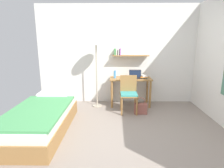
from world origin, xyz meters
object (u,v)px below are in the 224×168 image
(desk_chair, at_px, (129,92))
(handbag, at_px, (141,108))
(bed, at_px, (41,119))
(water_bottle, at_px, (115,74))
(laptop, at_px, (135,76))
(book_stack, at_px, (144,77))
(standing_lamp, at_px, (96,43))
(desk, at_px, (130,83))

(desk_chair, bearing_deg, handbag, -26.40)
(bed, bearing_deg, water_bottle, 46.71)
(laptop, distance_m, book_stack, 0.23)
(bed, relative_size, laptop, 6.27)
(bed, height_order, water_bottle, water_bottle)
(bed, distance_m, standing_lamp, 2.16)
(standing_lamp, xyz_separation_m, laptop, (0.99, 0.10, -0.83))
(standing_lamp, xyz_separation_m, book_stack, (1.22, 0.09, -0.84))
(desk, height_order, standing_lamp, standing_lamp)
(desk_chair, height_order, water_bottle, water_bottle)
(laptop, bearing_deg, desk, 178.34)
(water_bottle, relative_size, handbag, 0.50)
(handbag, bearing_deg, standing_lamp, 153.98)
(standing_lamp, height_order, book_stack, standing_lamp)
(bed, bearing_deg, desk_chair, 30.50)
(desk_chair, relative_size, book_stack, 3.35)
(standing_lamp, xyz_separation_m, water_bottle, (0.46, 0.07, -0.78))
(standing_lamp, bearing_deg, desk, 6.54)
(standing_lamp, bearing_deg, handbag, -26.02)
(desk_chair, distance_m, standing_lamp, 1.43)
(water_bottle, distance_m, book_stack, 0.76)
(desk, xyz_separation_m, desk_chair, (-0.08, -0.48, -0.11))
(handbag, bearing_deg, book_stack, 76.24)
(laptop, bearing_deg, desk_chair, -112.48)
(desk_chair, xyz_separation_m, book_stack, (0.43, 0.48, 0.29))
(desk_chair, relative_size, standing_lamp, 0.48)
(standing_lamp, relative_size, laptop, 5.66)
(desk, distance_m, desk_chair, 0.50)
(handbag, bearing_deg, desk_chair, 153.60)
(standing_lamp, bearing_deg, water_bottle, 9.21)
(standing_lamp, bearing_deg, laptop, 5.57)
(desk_chair, bearing_deg, laptop, 67.52)
(handbag, bearing_deg, laptop, 97.22)
(bed, relative_size, standing_lamp, 1.11)
(desk_chair, distance_m, laptop, 0.60)
(book_stack, bearing_deg, desk, 179.05)
(standing_lamp, xyz_separation_m, handbag, (1.07, -0.52, -1.47))
(laptop, relative_size, handbag, 0.80)
(bed, height_order, handbag, bed)
(water_bottle, height_order, book_stack, water_bottle)
(desk, relative_size, desk_chair, 1.22)
(laptop, height_order, book_stack, laptop)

